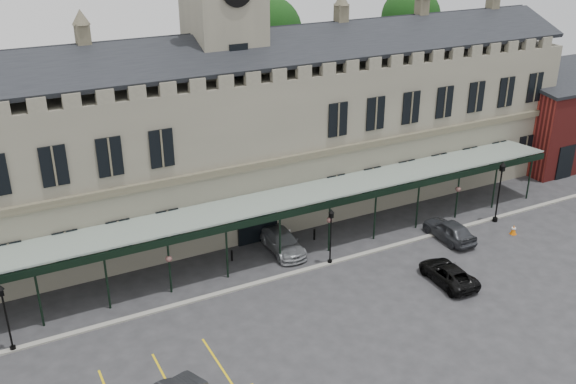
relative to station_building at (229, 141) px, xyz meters
name	(u,v)px	position (x,y,z in m)	size (l,w,h in m)	color
ground	(333,315)	(0.00, -15.91, -6.47)	(140.00, 140.00, 0.00)	#29292C
station_building	(229,141)	(0.00, 0.00, 0.00)	(60.00, 10.36, 17.30)	slate
clock_tower	(225,56)	(0.00, 0.09, 6.64)	(5.60, 5.60, 24.80)	slate
canopy	(278,232)	(0.00, -8.45, -4.06)	(50.00, 4.10, 4.30)	#8C9E93
brick_annex	(561,119)	(34.00, -2.94, -2.31)	(12.40, 8.36, 9.23)	maroon
kerb	(291,274)	(0.00, -10.41, -6.41)	(60.00, 0.40, 0.12)	gray
tree_behind_mid	(269,32)	(8.00, 9.09, 6.35)	(6.00, 6.00, 16.00)	#332314
tree_behind_right	(411,19)	(24.00, 9.09, 6.35)	(6.00, 6.00, 16.00)	#332314
lamp_post_left	(5,312)	(-17.91, -10.39, -3.89)	(0.41, 0.41, 4.35)	black
lamp_post_mid	(331,232)	(3.10, -10.38, -3.94)	(0.40, 0.40, 4.27)	black
lamp_post_right	(500,187)	(18.36, -10.77, -3.43)	(0.49, 0.49, 5.13)	black
traffic_cone	(514,230)	(17.97, -13.10, -6.09)	(0.49, 0.49, 0.78)	orange
sign_board	(286,238)	(1.59, -6.54, -5.85)	(0.73, 0.07, 1.26)	black
bollard_left	(232,256)	(-2.88, -6.77, -6.06)	(0.15, 0.15, 0.82)	black
bollard_right	(314,234)	(3.92, -6.73, -6.03)	(0.16, 0.16, 0.88)	black
car_taxi	(282,241)	(1.00, -7.11, -5.72)	(2.09, 5.13, 1.49)	#929599
car_van	(448,274)	(8.83, -16.15, -5.82)	(2.15, 4.67, 1.30)	black
car_right_a	(449,230)	(13.00, -11.42, -5.67)	(1.88, 4.67, 1.59)	#34363B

